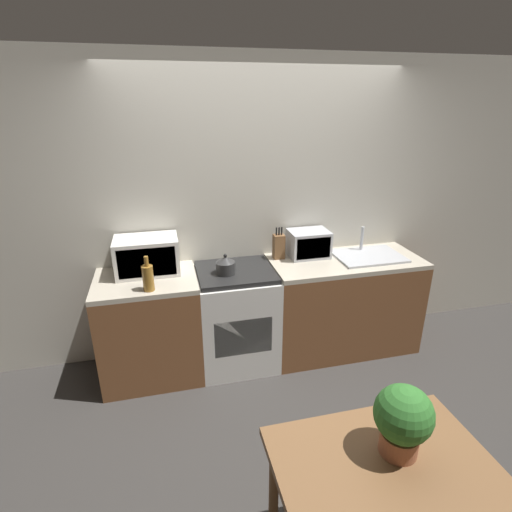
% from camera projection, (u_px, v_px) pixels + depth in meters
% --- Properties ---
extents(ground_plane, '(16.00, 16.00, 0.00)m').
position_uv_depth(ground_plane, '(291.00, 412.00, 3.06)').
color(ground_plane, '#33302D').
extents(wall_back, '(10.00, 0.06, 2.60)m').
position_uv_depth(wall_back, '(257.00, 211.00, 3.57)').
color(wall_back, beige).
rests_on(wall_back, ground_plane).
extents(counter_left_run, '(0.81, 0.62, 0.90)m').
position_uv_depth(counter_left_run, '(150.00, 327.00, 3.35)').
color(counter_left_run, brown).
rests_on(counter_left_run, ground_plane).
extents(counter_right_run, '(1.36, 0.62, 0.90)m').
position_uv_depth(counter_right_run, '(342.00, 304.00, 3.73)').
color(counter_right_run, brown).
rests_on(counter_right_run, ground_plane).
extents(stove_range, '(0.66, 0.62, 0.90)m').
position_uv_depth(stove_range, '(236.00, 317.00, 3.51)').
color(stove_range, silver).
rests_on(stove_range, ground_plane).
extents(kettle, '(0.16, 0.16, 0.17)m').
position_uv_depth(kettle, '(226.00, 265.00, 3.25)').
color(kettle, '#2D2D2D').
rests_on(kettle, stove_range).
extents(microwave, '(0.50, 0.33, 0.30)m').
position_uv_depth(microwave, '(147.00, 256.00, 3.24)').
color(microwave, silver).
rests_on(microwave, counter_left_run).
extents(bottle, '(0.08, 0.08, 0.27)m').
position_uv_depth(bottle, '(148.00, 277.00, 2.95)').
color(bottle, olive).
rests_on(bottle, counter_left_run).
extents(knife_block, '(0.10, 0.08, 0.29)m').
position_uv_depth(knife_block, '(279.00, 246.00, 3.55)').
color(knife_block, brown).
rests_on(knife_block, counter_right_run).
extents(toaster_oven, '(0.35, 0.26, 0.24)m').
position_uv_depth(toaster_oven, '(309.00, 244.00, 3.60)').
color(toaster_oven, '#ADAFB5').
rests_on(toaster_oven, counter_right_run).
extents(sink_basin, '(0.59, 0.43, 0.24)m').
position_uv_depth(sink_basin, '(368.00, 255.00, 3.62)').
color(sink_basin, '#ADAFB5').
rests_on(sink_basin, counter_right_run).
extents(dining_table, '(0.96, 0.74, 0.77)m').
position_uv_depth(dining_table, '(388.00, 489.00, 1.72)').
color(dining_table, brown).
rests_on(dining_table, ground_plane).
extents(potted_plant, '(0.25, 0.25, 0.34)m').
position_uv_depth(potted_plant, '(403.00, 418.00, 1.71)').
color(potted_plant, '#9E5B3D').
rests_on(potted_plant, dining_table).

